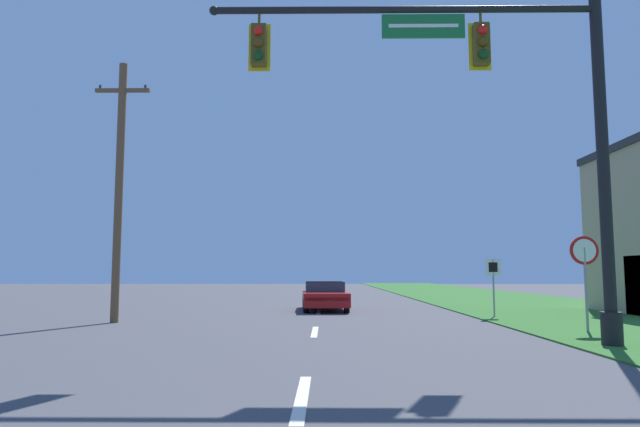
# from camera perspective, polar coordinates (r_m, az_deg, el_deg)

# --- Properties ---
(grass_verge_right) EXTENTS (10.00, 110.00, 0.04)m
(grass_verge_right) POSITION_cam_1_polar(r_m,az_deg,el_deg) (33.05, 18.80, -8.33)
(grass_verge_right) COLOR #2D6626
(grass_verge_right) RESTS_ON ground
(road_center_line) EXTENTS (0.16, 34.80, 0.01)m
(road_center_line) POSITION_cam_1_polar(r_m,az_deg,el_deg) (23.46, -0.12, -9.78)
(road_center_line) COLOR silver
(road_center_line) RESTS_ON ground
(signal_mast) EXTENTS (8.97, 0.47, 8.36)m
(signal_mast) POSITION_cam_1_polar(r_m,az_deg,el_deg) (13.49, 18.24, 9.39)
(signal_mast) COLOR black
(signal_mast) RESTS_ON grass_verge_right
(car_ahead) EXTENTS (2.04, 4.60, 1.19)m
(car_ahead) POSITION_cam_1_polar(r_m,az_deg,el_deg) (24.32, 0.46, -8.23)
(car_ahead) COLOR black
(car_ahead) RESTS_ON ground
(stop_sign) EXTENTS (0.76, 0.07, 2.50)m
(stop_sign) POSITION_cam_1_polar(r_m,az_deg,el_deg) (16.70, 24.95, -4.39)
(stop_sign) COLOR gray
(stop_sign) RESTS_ON grass_verge_right
(route_sign_post) EXTENTS (0.55, 0.06, 2.03)m
(route_sign_post) POSITION_cam_1_polar(r_m,az_deg,el_deg) (21.19, 16.93, -5.81)
(route_sign_post) COLOR gray
(route_sign_post) RESTS_ON grass_verge_right
(utility_pole_near) EXTENTS (1.80, 0.26, 8.47)m
(utility_pole_near) POSITION_cam_1_polar(r_m,az_deg,el_deg) (19.62, -19.45, 2.64)
(utility_pole_near) COLOR brown
(utility_pole_near) RESTS_ON ground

